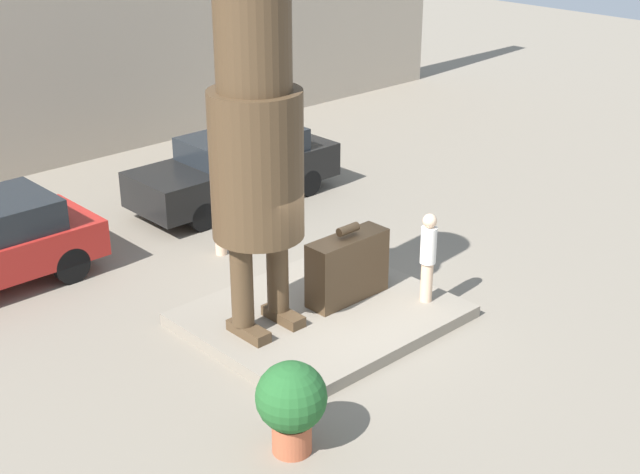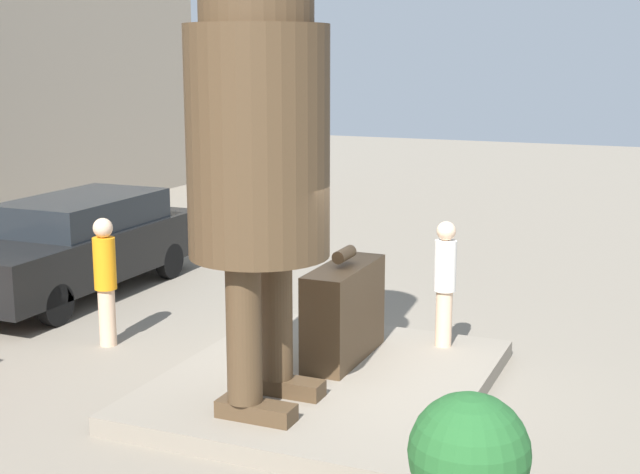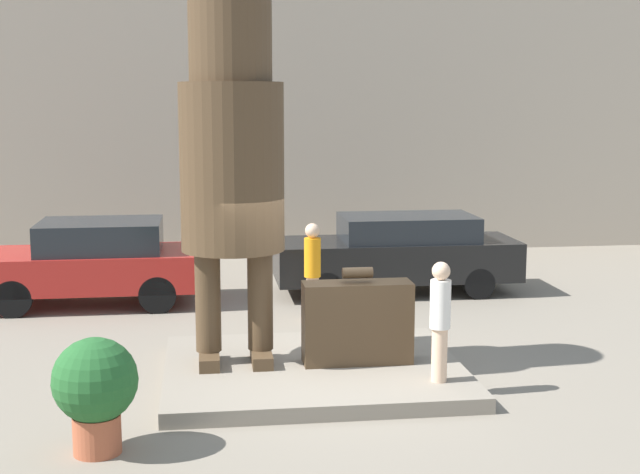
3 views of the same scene
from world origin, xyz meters
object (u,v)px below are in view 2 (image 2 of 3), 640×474
at_px(tourist, 445,278).
at_px(planter_pot, 469,463).
at_px(worker_hivis, 105,276).
at_px(parked_car_black, 78,244).
at_px(statue_figure, 258,109).
at_px(giant_suitcase, 344,312).

distance_m(tourist, planter_pot, 4.40).
relative_size(tourist, worker_hivis, 0.93).
distance_m(tourist, parked_car_black, 6.25).
distance_m(statue_figure, giant_suitcase, 2.99).
bearing_deg(tourist, planter_pot, -162.34).
bearing_deg(worker_hivis, tourist, -75.10).
height_order(giant_suitcase, tourist, tourist).
height_order(statue_figure, worker_hivis, statue_figure).
bearing_deg(worker_hivis, giant_suitcase, -86.19).
xyz_separation_m(giant_suitcase, worker_hivis, (-0.22, 3.25, 0.16)).
distance_m(statue_figure, parked_car_black, 6.50).
relative_size(statue_figure, tourist, 3.30).
bearing_deg(statue_figure, giant_suitcase, -8.41).
bearing_deg(tourist, statue_figure, 154.72).
relative_size(statue_figure, planter_pot, 4.03).
xyz_separation_m(tourist, worker_hivis, (-1.12, 4.22, -0.13)).
height_order(statue_figure, planter_pot, statue_figure).
relative_size(giant_suitcase, tourist, 0.96).
relative_size(giant_suitcase, planter_pot, 1.17).
relative_size(parked_car_black, worker_hivis, 2.80).
xyz_separation_m(giant_suitcase, tourist, (0.91, -0.97, 0.29)).
height_order(tourist, worker_hivis, tourist).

